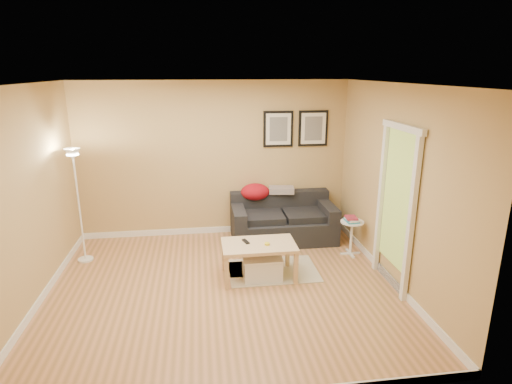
# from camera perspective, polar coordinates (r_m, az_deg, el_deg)

# --- Properties ---
(floor) EXTENTS (4.50, 4.50, 0.00)m
(floor) POSITION_cam_1_polar(r_m,az_deg,el_deg) (5.65, -4.47, -12.96)
(floor) COLOR tan
(floor) RESTS_ON ground
(ceiling) EXTENTS (4.50, 4.50, 0.00)m
(ceiling) POSITION_cam_1_polar(r_m,az_deg,el_deg) (4.93, -5.16, 14.44)
(ceiling) COLOR white
(ceiling) RESTS_ON wall_back
(wall_back) EXTENTS (4.50, 0.00, 4.50)m
(wall_back) POSITION_cam_1_polar(r_m,az_deg,el_deg) (7.08, -5.71, 4.37)
(wall_back) COLOR tan
(wall_back) RESTS_ON ground
(wall_front) EXTENTS (4.50, 0.00, 4.50)m
(wall_front) POSITION_cam_1_polar(r_m,az_deg,el_deg) (3.27, -2.78, -10.14)
(wall_front) COLOR tan
(wall_front) RESTS_ON ground
(wall_left) EXTENTS (0.00, 4.00, 4.00)m
(wall_left) POSITION_cam_1_polar(r_m,az_deg,el_deg) (5.51, -28.85, -1.09)
(wall_left) COLOR tan
(wall_left) RESTS_ON ground
(wall_right) EXTENTS (0.00, 4.00, 4.00)m
(wall_right) POSITION_cam_1_polar(r_m,az_deg,el_deg) (5.70, 18.39, 0.68)
(wall_right) COLOR tan
(wall_right) RESTS_ON ground
(baseboard_back) EXTENTS (4.50, 0.02, 0.10)m
(baseboard_back) POSITION_cam_1_polar(r_m,az_deg,el_deg) (7.43, -5.43, -5.12)
(baseboard_back) COLOR white
(baseboard_back) RESTS_ON ground
(baseboard_left) EXTENTS (0.02, 4.00, 0.10)m
(baseboard_left) POSITION_cam_1_polar(r_m,az_deg,el_deg) (5.96, -27.09, -12.63)
(baseboard_left) COLOR white
(baseboard_left) RESTS_ON ground
(baseboard_right) EXTENTS (0.02, 4.00, 0.10)m
(baseboard_right) POSITION_cam_1_polar(r_m,az_deg,el_deg) (6.14, 17.25, -10.62)
(baseboard_right) COLOR white
(baseboard_right) RESTS_ON ground
(sofa) EXTENTS (1.70, 0.90, 0.75)m
(sofa) POSITION_cam_1_polar(r_m,az_deg,el_deg) (7.01, 3.71, -3.58)
(sofa) COLOR black
(sofa) RESTS_ON ground
(red_throw) EXTENTS (0.48, 0.36, 0.28)m
(red_throw) POSITION_cam_1_polar(r_m,az_deg,el_deg) (7.07, -0.12, 0.02)
(red_throw) COLOR #A80F21
(red_throw) RESTS_ON sofa
(plaid_throw) EXTENTS (0.45, 0.32, 0.10)m
(plaid_throw) POSITION_cam_1_polar(r_m,az_deg,el_deg) (7.17, 3.48, 0.29)
(plaid_throw) COLOR tan
(plaid_throw) RESTS_ON sofa
(framed_print_left) EXTENTS (0.50, 0.04, 0.60)m
(framed_print_left) POSITION_cam_1_polar(r_m,az_deg,el_deg) (7.09, 3.04, 8.55)
(framed_print_left) COLOR black
(framed_print_left) RESTS_ON wall_back
(framed_print_right) EXTENTS (0.50, 0.04, 0.60)m
(framed_print_right) POSITION_cam_1_polar(r_m,az_deg,el_deg) (7.22, 7.78, 8.58)
(framed_print_right) COLOR black
(framed_print_right) RESTS_ON wall_back
(area_rug) EXTENTS (1.25, 0.85, 0.01)m
(area_rug) POSITION_cam_1_polar(r_m,az_deg,el_deg) (6.07, 2.31, -10.63)
(area_rug) COLOR beige
(area_rug) RESTS_ON ground
(green_runner) EXTENTS (0.70, 0.50, 0.01)m
(green_runner) POSITION_cam_1_polar(r_m,az_deg,el_deg) (6.12, -0.38, -10.37)
(green_runner) COLOR #668C4C
(green_runner) RESTS_ON ground
(coffee_table) EXTENTS (1.13, 0.89, 0.50)m
(coffee_table) POSITION_cam_1_polar(r_m,az_deg,el_deg) (5.80, 0.38, -9.29)
(coffee_table) COLOR tan
(coffee_table) RESTS_ON ground
(remote_control) EXTENTS (0.10, 0.17, 0.02)m
(remote_control) POSITION_cam_1_polar(r_m,az_deg,el_deg) (5.75, -1.40, -6.73)
(remote_control) COLOR black
(remote_control) RESTS_ON coffee_table
(tape_roll) EXTENTS (0.07, 0.07, 0.03)m
(tape_roll) POSITION_cam_1_polar(r_m,az_deg,el_deg) (5.65, 1.52, -7.08)
(tape_roll) COLOR yellow
(tape_roll) RESTS_ON coffee_table
(storage_bin) EXTENTS (0.53, 0.39, 0.33)m
(storage_bin) POSITION_cam_1_polar(r_m,az_deg,el_deg) (5.80, 0.84, -10.21)
(storage_bin) COLOR white
(storage_bin) RESTS_ON ground
(side_table) EXTENTS (0.35, 0.35, 0.54)m
(side_table) POSITION_cam_1_polar(r_m,az_deg,el_deg) (6.63, 12.82, -6.11)
(side_table) COLOR white
(side_table) RESTS_ON ground
(book_stack) EXTENTS (0.22, 0.27, 0.08)m
(book_stack) POSITION_cam_1_polar(r_m,az_deg,el_deg) (6.51, 12.89, -3.62)
(book_stack) COLOR teal
(book_stack) RESTS_ON side_table
(floor_lamp) EXTENTS (0.22, 0.22, 1.71)m
(floor_lamp) POSITION_cam_1_polar(r_m,az_deg,el_deg) (6.60, -22.89, -2.18)
(floor_lamp) COLOR white
(floor_lamp) RESTS_ON ground
(doorway) EXTENTS (0.12, 1.01, 2.13)m
(doorway) POSITION_cam_1_polar(r_m,az_deg,el_deg) (5.63, 18.34, -2.44)
(doorway) COLOR white
(doorway) RESTS_ON ground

